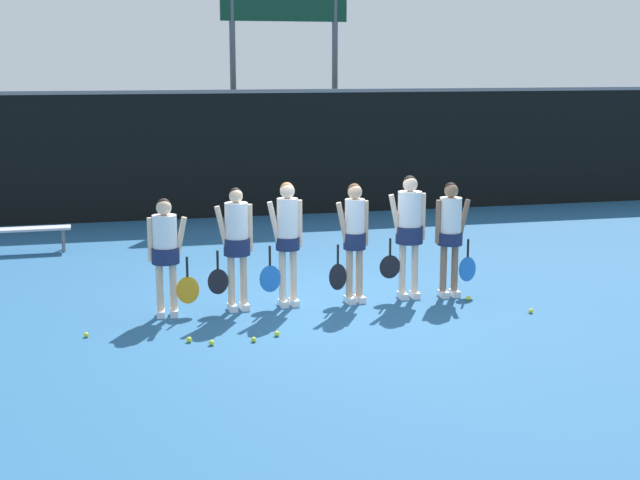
{
  "coord_description": "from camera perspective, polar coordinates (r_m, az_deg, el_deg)",
  "views": [
    {
      "loc": [
        -2.93,
        -11.99,
        3.42
      ],
      "look_at": [
        0.01,
        0.04,
        0.94
      ],
      "focal_mm": 50.0,
      "sensor_mm": 36.0,
      "label": 1
    }
  ],
  "objects": [
    {
      "name": "tennis_ball_2",
      "position": [
        12.73,
        13.34,
        -4.44
      ],
      "size": [
        0.07,
        0.07,
        0.07
      ],
      "primitive_type": "sphere",
      "color": "#CCE033",
      "rests_on": "ground_plane"
    },
    {
      "name": "tennis_ball_0",
      "position": [
        11.38,
        -2.78,
        -6.01
      ],
      "size": [
        0.07,
        0.07,
        0.07
      ],
      "primitive_type": "sphere",
      "color": "#CCE033",
      "rests_on": "ground_plane"
    },
    {
      "name": "player_2",
      "position": [
        12.56,
        -2.12,
        0.4
      ],
      "size": [
        0.63,
        0.34,
        1.78
      ],
      "rotation": [
        0.0,
        0.0,
        0.07
      ],
      "color": "beige",
      "rests_on": "ground_plane"
    },
    {
      "name": "tennis_ball_4",
      "position": [
        11.09,
        -6.96,
        -6.55
      ],
      "size": [
        0.07,
        0.07,
        0.07
      ],
      "primitive_type": "sphere",
      "color": "#CCE033",
      "rests_on": "ground_plane"
    },
    {
      "name": "scoreboard",
      "position": [
        21.71,
        -2.31,
        14.11
      ],
      "size": [
        3.03,
        0.15,
        5.84
      ],
      "color": "#515156",
      "rests_on": "ground_plane"
    },
    {
      "name": "tennis_ball_3",
      "position": [
        11.25,
        -8.38,
        -6.33
      ],
      "size": [
        0.07,
        0.07,
        0.07
      ],
      "primitive_type": "sphere",
      "color": "#CCE033",
      "rests_on": "ground_plane"
    },
    {
      "name": "tennis_ball_5",
      "position": [
        13.21,
        9.48,
        -3.7
      ],
      "size": [
        0.07,
        0.07,
        0.07
      ],
      "primitive_type": "sphere",
      "color": "#CCE033",
      "rests_on": "ground_plane"
    },
    {
      "name": "player_1",
      "position": [
        12.4,
        -5.38,
        0.07
      ],
      "size": [
        0.65,
        0.37,
        1.73
      ],
      "rotation": [
        0.0,
        0.0,
        0.08
      ],
      "color": "beige",
      "rests_on": "ground_plane"
    },
    {
      "name": "bench_courtside",
      "position": [
        17.09,
        -18.35,
        0.51
      ],
      "size": [
        1.62,
        0.39,
        0.46
      ],
      "rotation": [
        0.0,
        0.0,
        0.02
      ],
      "color": "#B2B2B7",
      "rests_on": "ground_plane"
    },
    {
      "name": "player_0",
      "position": [
        12.23,
        -9.84,
        -0.48
      ],
      "size": [
        0.67,
        0.38,
        1.63
      ],
      "rotation": [
        0.0,
        0.0,
        -0.07
      ],
      "color": "beige",
      "rests_on": "ground_plane"
    },
    {
      "name": "player_5",
      "position": [
        13.21,
        8.36,
        0.66
      ],
      "size": [
        0.64,
        0.37,
        1.7
      ],
      "rotation": [
        0.0,
        0.0,
        -0.01
      ],
      "color": "#8C664C",
      "rests_on": "ground_plane"
    },
    {
      "name": "tennis_ball_6",
      "position": [
        11.17,
        -4.26,
        -6.38
      ],
      "size": [
        0.07,
        0.07,
        0.07
      ],
      "primitive_type": "sphere",
      "color": "#CCE033",
      "rests_on": "ground_plane"
    },
    {
      "name": "fence_windscreen",
      "position": [
        20.01,
        -5.28,
        5.55
      ],
      "size": [
        60.0,
        0.08,
        2.83
      ],
      "color": "black",
      "rests_on": "ground_plane"
    },
    {
      "name": "ground_plane",
      "position": [
        12.81,
        -0.02,
        -4.18
      ],
      "size": [
        140.0,
        140.0,
        0.0
      ],
      "primitive_type": "plane",
      "color": "#235684"
    },
    {
      "name": "tennis_ball_1",
      "position": [
        11.71,
        -14.74,
        -5.89
      ],
      "size": [
        0.06,
        0.06,
        0.06
      ],
      "primitive_type": "sphere",
      "color": "#CCE033",
      "rests_on": "ground_plane"
    },
    {
      "name": "player_3",
      "position": [
        12.75,
        2.2,
        0.41
      ],
      "size": [
        0.6,
        0.32,
        1.74
      ],
      "rotation": [
        0.0,
        0.0,
        0.1
      ],
      "color": "tan",
      "rests_on": "ground_plane"
    },
    {
      "name": "player_4",
      "position": [
        13.03,
        5.72,
        0.93
      ],
      "size": [
        0.69,
        0.4,
        1.82
      ],
      "rotation": [
        0.0,
        0.0,
        -0.02
      ],
      "color": "beige",
      "rests_on": "ground_plane"
    }
  ]
}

